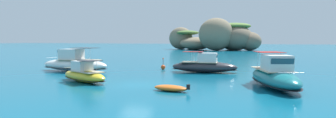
{
  "coord_description": "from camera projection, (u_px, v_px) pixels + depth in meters",
  "views": [
    {
      "loc": [
        9.83,
        -22.42,
        3.76
      ],
      "look_at": [
        -1.32,
        12.93,
        1.26
      ],
      "focal_mm": 32.03,
      "sensor_mm": 36.0,
      "label": 1
    }
  ],
  "objects": [
    {
      "name": "ground_plane",
      "position": [
        136.0,
        85.0,
        24.54
      ],
      "size": [
        400.0,
        400.0,
        0.0
      ],
      "primitive_type": "plane",
      "color": "#0C5B7A"
    },
    {
      "name": "islet_large",
      "position": [
        230.0,
        36.0,
        98.03
      ],
      "size": [
        21.43,
        20.15,
        10.48
      ],
      "color": "#756651",
      "rests_on": "ground"
    },
    {
      "name": "islet_small",
      "position": [
        189.0,
        40.0,
        106.39
      ],
      "size": [
        17.84,
        14.74,
        7.98
      ],
      "color": "#84755B",
      "rests_on": "ground"
    },
    {
      "name": "motorboat_yellow",
      "position": [
        84.0,
        75.0,
        26.19
      ],
      "size": [
        6.32,
        4.48,
        1.94
      ],
      "color": "yellow",
      "rests_on": "ground"
    },
    {
      "name": "motorboat_white",
      "position": [
        74.0,
        64.0,
        34.72
      ],
      "size": [
        8.91,
        3.17,
        2.74
      ],
      "color": "white",
      "rests_on": "ground"
    },
    {
      "name": "motorboat_charcoal",
      "position": [
        204.0,
        66.0,
        33.46
      ],
      "size": [
        7.56,
        2.69,
        2.33
      ],
      "color": "#2D2D33",
      "rests_on": "ground"
    },
    {
      "name": "motorboat_teal",
      "position": [
        275.0,
        76.0,
        23.17
      ],
      "size": [
        4.9,
        8.97,
        2.69
      ],
      "color": "#19727A",
      "rests_on": "ground"
    },
    {
      "name": "dinghy_tender",
      "position": [
        171.0,
        88.0,
        21.56
      ],
      "size": [
        2.87,
        1.53,
        0.58
      ],
      "color": "orange",
      "rests_on": "ground"
    },
    {
      "name": "channel_buoy",
      "position": [
        163.0,
        67.0,
        36.89
      ],
      "size": [
        0.56,
        0.56,
        1.48
      ],
      "color": "#E54C19",
      "rests_on": "ground"
    }
  ]
}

